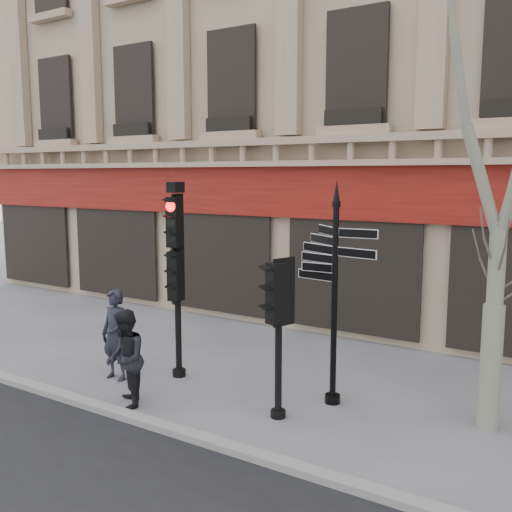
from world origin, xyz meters
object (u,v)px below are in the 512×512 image
(pedestrian_a, at_px, (116,335))
(pedestrian_b, at_px, (125,359))
(traffic_signal_main, at_px, (177,256))
(plane_tree, at_px, (509,74))
(traffic_signal_secondary, at_px, (279,310))
(fingerpost, at_px, (335,256))

(pedestrian_a, bearing_deg, pedestrian_b, -39.06)
(traffic_signal_main, relative_size, plane_tree, 0.50)
(traffic_signal_main, height_order, plane_tree, plane_tree)
(traffic_signal_main, height_order, traffic_signal_secondary, traffic_signal_main)
(traffic_signal_secondary, bearing_deg, traffic_signal_main, -174.60)
(fingerpost, height_order, traffic_signal_secondary, fingerpost)
(traffic_signal_main, xyz_separation_m, traffic_signal_secondary, (2.68, -0.64, -0.62))
(plane_tree, distance_m, pedestrian_b, 7.61)
(traffic_signal_main, bearing_deg, fingerpost, -5.46)
(fingerpost, distance_m, pedestrian_a, 4.64)
(traffic_signal_main, xyz_separation_m, pedestrian_b, (0.21, -1.68, -1.59))
(traffic_signal_main, height_order, pedestrian_a, traffic_signal_main)
(traffic_signal_main, relative_size, pedestrian_b, 2.25)
(plane_tree, xyz_separation_m, pedestrian_a, (-6.67, -1.57, -4.59))
(traffic_signal_secondary, height_order, pedestrian_a, traffic_signal_secondary)
(traffic_signal_main, bearing_deg, plane_tree, -4.79)
(traffic_signal_main, xyz_separation_m, plane_tree, (5.72, 0.79, 3.04))
(fingerpost, xyz_separation_m, plane_tree, (2.53, 0.39, 2.85))
(plane_tree, xyz_separation_m, pedestrian_b, (-5.51, -2.47, -4.63))
(traffic_signal_main, bearing_deg, pedestrian_b, -95.53)
(fingerpost, xyz_separation_m, pedestrian_b, (-2.98, -2.08, -1.78))
(fingerpost, height_order, pedestrian_a, fingerpost)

